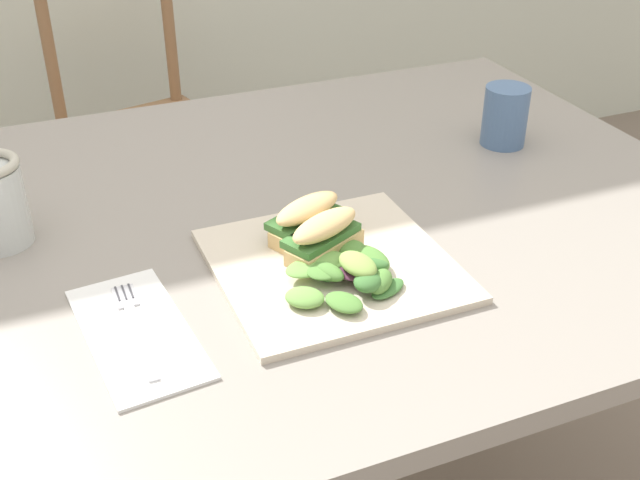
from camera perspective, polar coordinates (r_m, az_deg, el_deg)
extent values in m
cube|color=gray|center=(1.13, -4.44, 1.00)|extent=(1.37, 0.96, 0.03)
cube|color=#8E6642|center=(1.88, 9.91, 0.65)|extent=(0.07, 0.07, 0.71)
cylinder|color=#8E6642|center=(2.07, -13.55, -1.11)|extent=(0.03, 0.03, 0.43)
cylinder|color=#8E6642|center=(2.20, -5.53, 1.67)|extent=(0.03, 0.03, 0.43)
cylinder|color=#8E6642|center=(2.36, -16.98, 2.48)|extent=(0.03, 0.03, 0.43)
cylinder|color=#8E6642|center=(2.47, -9.67, 4.79)|extent=(0.03, 0.03, 0.43)
cube|color=#8E6642|center=(2.17, -12.07, 7.30)|extent=(0.48, 0.48, 0.02)
cylinder|color=#8E6642|center=(2.20, -18.88, 12.80)|extent=(0.03, 0.03, 0.42)
cylinder|color=#8E6642|center=(2.32, -10.78, 14.78)|extent=(0.03, 0.03, 0.42)
cube|color=beige|center=(1.01, 0.87, -1.82)|extent=(0.29, 0.29, 0.01)
cube|color=#DBB270|center=(1.01, 0.34, -0.55)|extent=(0.11, 0.09, 0.02)
cube|color=#3D7033|center=(1.01, 0.09, 0.34)|extent=(0.11, 0.09, 0.01)
ellipsoid|color=#DBB270|center=(1.00, 0.35, 1.07)|extent=(0.12, 0.09, 0.02)
cube|color=#DBB270|center=(1.05, -0.89, 0.72)|extent=(0.11, 0.09, 0.02)
cube|color=#3D7033|center=(1.05, -1.14, 1.58)|extent=(0.11, 0.09, 0.01)
ellipsoid|color=#DBB270|center=(1.03, -0.91, 2.30)|extent=(0.12, 0.09, 0.02)
ellipsoid|color=#3D7033|center=(0.97, 0.18, -2.00)|extent=(0.03, 0.06, 0.02)
ellipsoid|color=#518438|center=(0.95, 4.36, -2.98)|extent=(0.05, 0.05, 0.02)
ellipsoid|color=#518438|center=(0.92, 1.73, -4.49)|extent=(0.05, 0.06, 0.01)
ellipsoid|color=#3D7033|center=(0.95, 4.89, -3.50)|extent=(0.06, 0.05, 0.01)
ellipsoid|color=#3D7033|center=(0.97, 3.33, -1.78)|extent=(0.06, 0.04, 0.01)
ellipsoid|color=#518438|center=(0.96, 0.62, -2.28)|extent=(0.04, 0.05, 0.02)
ellipsoid|color=#518438|center=(1.01, 2.31, -0.73)|extent=(0.05, 0.05, 0.02)
ellipsoid|color=#3D7033|center=(0.94, 3.45, -3.02)|extent=(0.05, 0.05, 0.02)
ellipsoid|color=#6B9E47|center=(0.98, 0.49, -1.45)|extent=(0.08, 0.07, 0.01)
ellipsoid|color=#518438|center=(1.02, 1.03, -0.74)|extent=(0.06, 0.04, 0.01)
ellipsoid|color=#84A84C|center=(0.95, 2.73, -1.74)|extent=(0.05, 0.06, 0.02)
ellipsoid|color=#518438|center=(0.95, 0.20, -2.28)|extent=(0.05, 0.05, 0.01)
ellipsoid|color=#6B9E47|center=(0.97, -0.85, -2.00)|extent=(0.06, 0.05, 0.01)
ellipsoid|color=#6B9E47|center=(0.93, -1.10, -4.15)|extent=(0.06, 0.06, 0.01)
ellipsoid|color=#518438|center=(0.99, 3.71, -1.30)|extent=(0.04, 0.07, 0.02)
ellipsoid|color=#4C2338|center=(0.96, 2.73, -2.18)|extent=(0.06, 0.05, 0.01)
cube|color=white|center=(0.92, -12.99, -6.49)|extent=(0.13, 0.24, 0.00)
cube|color=silver|center=(0.90, -12.74, -7.13)|extent=(0.01, 0.14, 0.00)
cube|color=silver|center=(0.98, -13.81, -3.97)|extent=(0.03, 0.05, 0.00)
cube|color=#38383D|center=(0.98, -13.44, -3.57)|extent=(0.00, 0.03, 0.00)
cube|color=#38383D|center=(0.98, -13.90, -3.66)|extent=(0.00, 0.03, 0.00)
cube|color=#38383D|center=(0.98, -14.35, -3.76)|extent=(0.00, 0.03, 0.00)
cylinder|color=#4C6B93|center=(1.36, 13.16, 8.67)|extent=(0.07, 0.07, 0.10)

